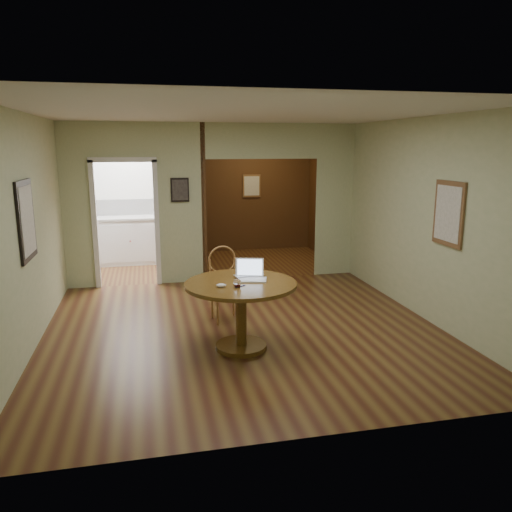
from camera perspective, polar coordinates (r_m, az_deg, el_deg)
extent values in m
plane|color=#452013|center=(6.49, -1.36, -8.43)|extent=(5.00, 5.00, 0.00)
plane|color=silver|center=(6.08, -1.50, 16.10)|extent=(5.00, 5.00, 0.00)
plane|color=beige|center=(3.77, 5.86, -2.41)|extent=(5.00, 0.00, 5.00)
plane|color=beige|center=(6.18, -24.84, 2.33)|extent=(0.00, 5.00, 5.00)
plane|color=beige|center=(7.05, 18.99, 3.92)|extent=(0.00, 5.00, 5.00)
cube|color=beige|center=(8.58, -19.75, 5.27)|extent=(0.50, 2.70, 0.04)
cube|color=beige|center=(8.53, -8.65, 5.82)|extent=(0.80, 2.70, 0.04)
cube|color=beige|center=(9.13, 8.94, 6.23)|extent=(0.70, 2.70, 0.04)
plane|color=silver|center=(10.50, -13.52, 6.83)|extent=(2.70, 0.00, 2.70)
plane|color=#412B13|center=(11.23, -0.53, 7.52)|extent=(2.70, 0.00, 2.70)
cube|color=#412B13|center=(9.80, -6.81, 6.71)|extent=(0.08, 2.50, 2.70)
cube|color=black|center=(6.15, -24.79, 3.71)|extent=(0.03, 0.70, 0.90)
cube|color=brown|center=(6.60, 21.17, 4.54)|extent=(0.03, 0.60, 0.80)
cube|color=black|center=(8.48, -8.69, 7.48)|extent=(0.30, 0.03, 0.40)
cube|color=white|center=(11.21, -0.51, 8.02)|extent=(0.40, 0.03, 0.50)
cube|color=white|center=(10.51, -13.45, 5.47)|extent=(2.00, 0.02, 0.32)
cylinder|color=brown|center=(5.93, -1.71, -10.24)|extent=(0.60, 0.60, 0.05)
cylinder|color=brown|center=(5.79, -1.73, -6.89)|extent=(0.13, 0.13, 0.69)
cylinder|color=brown|center=(5.68, -1.75, -3.23)|extent=(1.28, 1.28, 0.04)
cylinder|color=#A97A3C|center=(6.71, -3.51, -3.67)|extent=(0.46, 0.46, 0.03)
cylinder|color=#A97A3C|center=(6.60, -4.42, -6.02)|extent=(0.03, 0.03, 0.45)
cylinder|color=#A97A3C|center=(6.67, -1.88, -5.78)|extent=(0.03, 0.03, 0.45)
cylinder|color=#A97A3C|center=(6.88, -5.03, -5.26)|extent=(0.03, 0.03, 0.45)
cylinder|color=#A97A3C|center=(6.95, -2.59, -5.03)|extent=(0.03, 0.03, 0.45)
cylinder|color=#A97A3C|center=(6.76, -5.27, -1.88)|extent=(0.03, 0.03, 0.36)
cylinder|color=#A97A3C|center=(6.84, -2.46, -1.67)|extent=(0.03, 0.03, 0.36)
torus|color=#A97A3C|center=(6.77, -3.90, -0.43)|extent=(0.39, 0.07, 0.39)
cube|color=white|center=(5.75, -0.46, -2.72)|extent=(0.38, 0.31, 0.02)
cube|color=silver|center=(5.72, -0.40, -2.71)|extent=(0.30, 0.19, 0.00)
cube|color=white|center=(5.85, -0.74, -1.29)|extent=(0.33, 0.14, 0.22)
cube|color=#8E9EB5|center=(5.84, -0.72, -1.31)|extent=(0.29, 0.11, 0.18)
imported|color=silver|center=(5.87, -0.67, -2.37)|extent=(0.38, 0.28, 0.03)
ellipsoid|color=white|center=(5.48, -4.00, -3.38)|extent=(0.12, 0.08, 0.05)
cylinder|color=navy|center=(5.50, -1.79, -3.49)|extent=(0.12, 0.09, 0.01)
cube|color=white|center=(10.32, -13.29, 1.71)|extent=(2.00, 0.55, 0.90)
cube|color=beige|center=(10.25, -13.42, 4.29)|extent=(2.06, 0.60, 0.04)
sphere|color=#B20C0C|center=(10.03, -14.18, 1.65)|extent=(0.03, 0.03, 0.03)
sphere|color=#B20C0C|center=(10.05, -8.48, 1.91)|extent=(0.03, 0.03, 0.03)
ellipsoid|color=#C5B490|center=(10.23, -10.05, 5.47)|extent=(0.34, 0.29, 0.33)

